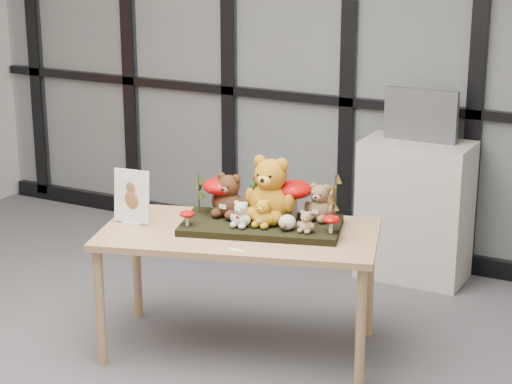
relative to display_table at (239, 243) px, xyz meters
The scene contains 24 objects.
room_shell 1.45m from the display_table, 124.06° to the right, with size 5.00×5.00×5.00m.
glass_partition 1.93m from the display_table, 108.13° to the left, with size 4.90×0.06×2.78m.
display_table is the anchor object (origin of this frame).
diorama_tray 0.15m from the display_table, 43.82° to the left, with size 0.82×0.41×0.04m, color black.
bear_pooh_yellow 0.34m from the display_table, 55.92° to the left, with size 0.29×0.26×0.37m, color #B87414, non-canonical shape.
bear_brown_medium 0.28m from the display_table, 139.20° to the left, with size 0.20×0.18×0.26m, color #422312, non-canonical shape.
bear_tan_back 0.48m from the display_table, 38.15° to the left, with size 0.17×0.15×0.22m, color brown, non-canonical shape.
bear_small_yellow 0.22m from the display_table, 12.23° to the left, with size 0.13×0.11×0.16m, color #C38816, non-canonical shape.
bear_white_bow 0.18m from the display_table, 45.70° to the right, with size 0.12×0.10×0.15m, color silver, non-canonical shape.
bear_beige_small 0.40m from the display_table, ahead, with size 0.09×0.09×0.12m, color #9B7956, non-canonical shape.
plush_cream_hedgehog 0.30m from the display_table, ahead, with size 0.07×0.06×0.09m, color beige, non-canonical shape.
mushroom_back_left 0.29m from the display_table, 146.25° to the left, with size 0.20×0.20×0.22m, color #980504, non-canonical shape.
mushroom_back_right 0.37m from the display_table, 49.01° to the left, with size 0.20×0.20×0.22m, color #980504, non-canonical shape.
mushroom_front_left 0.30m from the display_table, 149.35° to the right, with size 0.08×0.08×0.09m, color #980504, non-canonical shape.
mushroom_front_right 0.51m from the display_table, 12.34° to the left, with size 0.09×0.09×0.10m, color #980504, non-canonical shape.
sprig_green_far_left 0.36m from the display_table, 164.75° to the left, with size 0.05×0.05×0.21m, color #1A370C, non-canonical shape.
sprig_green_mid_left 0.32m from the display_table, 141.99° to the left, with size 0.05×0.05×0.19m, color #1A370C, non-canonical shape.
sprig_dry_far_right 0.55m from the display_table, 33.79° to the left, with size 0.05×0.05×0.25m, color brown, non-canonical shape.
sprig_dry_mid_right 0.53m from the display_table, 21.50° to the left, with size 0.05×0.05×0.22m, color brown, non-canonical shape.
sprig_green_centre 0.30m from the display_table, 97.37° to the left, with size 0.05×0.05×0.20m, color #1A370C, non-canonical shape.
sign_holder 0.61m from the display_table, 164.37° to the right, with size 0.21×0.07×0.29m.
label_card 0.30m from the display_table, 63.86° to the right, with size 0.08×0.03×0.00m, color white.
cabinet 1.52m from the display_table, 71.45° to the left, with size 0.67×0.39×0.89m, color #B3AC9F.
monitor 1.59m from the display_table, 71.67° to the left, with size 0.46×0.05×0.33m.
Camera 1 is at (2.74, -3.15, 2.24)m, focal length 65.00 mm.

